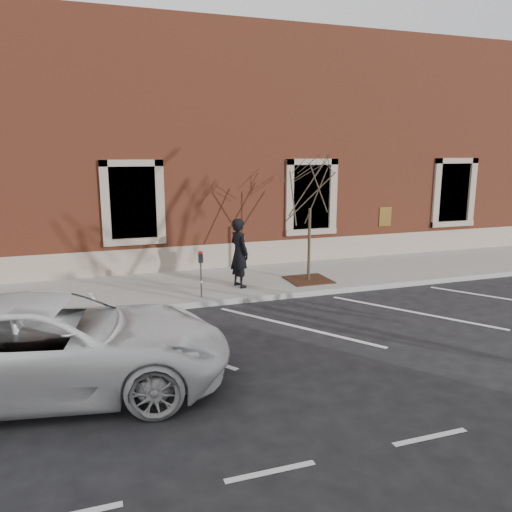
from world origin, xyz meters
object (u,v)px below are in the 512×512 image
object	(u,v)px
sapling	(310,188)
white_truck	(54,345)
parking_meter	(201,266)
man	(239,253)

from	to	relation	value
sapling	white_truck	xyz separation A→B (m)	(-6.83, -4.81, -2.10)
parking_meter	sapling	xyz separation A→B (m)	(3.43, 0.69, 1.90)
man	white_truck	world-z (taller)	man
parking_meter	white_truck	size ratio (longest dim) A/B	0.21
parking_meter	sapling	world-z (taller)	sapling
white_truck	sapling	bearing A→B (deg)	-45.29
man	white_truck	bearing A→B (deg)	119.11
parking_meter	man	bearing A→B (deg)	10.62
parking_meter	white_truck	xyz separation A→B (m)	(-3.40, -4.12, -0.20)
man	white_truck	distance (m)	6.70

